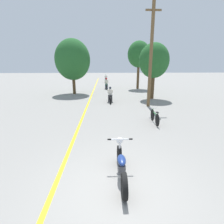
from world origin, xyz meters
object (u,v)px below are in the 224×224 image
object	(u,v)px
motorcycle_rider_lead	(110,96)
roadside_tree_right_near	(154,61)
motorcycle_rider_far	(106,79)
utility_pole	(151,56)
motorcycle_rider_mid	(106,85)
motorcycle_foreground	(121,165)
roadside_tree_left	(73,60)
bicycle_parked	(155,117)
roadside_tree_right_far	(139,55)

from	to	relation	value
motorcycle_rider_lead	roadside_tree_right_near	bearing A→B (deg)	17.55
motorcycle_rider_far	utility_pole	bearing A→B (deg)	-79.98
utility_pole	motorcycle_rider_far	world-z (taller)	utility_pole
motorcycle_rider_lead	motorcycle_rider_mid	bearing A→B (deg)	91.68
motorcycle_foreground	motorcycle_rider_lead	distance (m)	10.52
roadside_tree_right_near	roadside_tree_left	distance (m)	8.40
motorcycle_rider_mid	motorcycle_rider_far	size ratio (longest dim) A/B	0.94
motorcycle_rider_lead	motorcycle_rider_mid	distance (m)	8.07
roadside_tree_left	motorcycle_foreground	xyz separation A→B (m)	(3.79, -14.88, -3.18)
motorcycle_rider_mid	roadside_tree_right_near	bearing A→B (deg)	-58.04
motorcycle_rider_far	bicycle_parked	bearing A→B (deg)	-83.42
roadside_tree_left	motorcycle_rider_far	xyz separation A→B (m)	(3.57, 11.78, -3.07)
utility_pole	bicycle_parked	distance (m)	5.33
roadside_tree_right_near	roadside_tree_right_far	xyz separation A→B (m)	(-0.09, 6.90, 0.87)
roadside_tree_right_near	motorcycle_rider_far	distance (m)	15.75
motorcycle_rider_lead	roadside_tree_left	bearing A→B (deg)	131.10
roadside_tree_right_far	motorcycle_rider_mid	xyz separation A→B (m)	(-4.15, -0.10, -3.77)
utility_pole	bicycle_parked	bearing A→B (deg)	-98.83
bicycle_parked	utility_pole	bearing A→B (deg)	81.17
roadside_tree_right_near	roadside_tree_left	world-z (taller)	roadside_tree_left
motorcycle_foreground	motorcycle_rider_mid	xyz separation A→B (m)	(-0.22, 18.58, 0.13)
roadside_tree_left	bicycle_parked	distance (m)	12.26
roadside_tree_right_far	motorcycle_foreground	size ratio (longest dim) A/B	2.81
roadside_tree_left	motorcycle_foreground	size ratio (longest dim) A/B	2.69
utility_pole	roadside_tree_right_far	xyz separation A→B (m)	(0.99, 9.88, 0.55)
motorcycle_rider_lead	bicycle_parked	bearing A→B (deg)	-68.32
utility_pole	roadside_tree_left	world-z (taller)	utility_pole
roadside_tree_left	motorcycle_rider_lead	bearing A→B (deg)	-48.90
motorcycle_rider_lead	motorcycle_rider_far	distance (m)	16.15
roadside_tree_right_near	motorcycle_foreground	distance (m)	12.82
motorcycle_rider_far	bicycle_parked	xyz separation A→B (m)	(2.53, -21.92, -0.17)
motorcycle_rider_lead	motorcycle_rider_far	world-z (taller)	motorcycle_rider_far
roadside_tree_right_far	roadside_tree_left	xyz separation A→B (m)	(-7.72, -3.80, -0.72)
roadside_tree_right_near	bicycle_parked	distance (m)	7.87
motorcycle_rider_lead	motorcycle_rider_mid	size ratio (longest dim) A/B	1.03
utility_pole	motorcycle_foreground	size ratio (longest dim) A/B	3.45
utility_pole	motorcycle_rider_far	bearing A→B (deg)	100.02
motorcycle_rider_lead	utility_pole	bearing A→B (deg)	-30.46
roadside_tree_right_far	roadside_tree_left	size ratio (longest dim) A/B	1.05
utility_pole	motorcycle_rider_mid	size ratio (longest dim) A/B	3.67
utility_pole	motorcycle_rider_lead	size ratio (longest dim) A/B	3.57
motorcycle_rider_mid	motorcycle_rider_far	distance (m)	8.09
roadside_tree_left	roadside_tree_right_near	bearing A→B (deg)	-21.64
roadside_tree_left	bicycle_parked	world-z (taller)	roadside_tree_left
motorcycle_rider_mid	bicycle_parked	xyz separation A→B (m)	(2.53, -13.83, -0.19)
motorcycle_rider_mid	bicycle_parked	world-z (taller)	motorcycle_rider_mid
roadside_tree_right_near	motorcycle_rider_far	world-z (taller)	roadside_tree_right_near
roadside_tree_right_far	roadside_tree_left	bearing A→B (deg)	-153.79
roadside_tree_right_near	motorcycle_rider_mid	xyz separation A→B (m)	(-4.24, 6.80, -2.90)
motorcycle_rider_lead	motorcycle_rider_far	size ratio (longest dim) A/B	0.97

